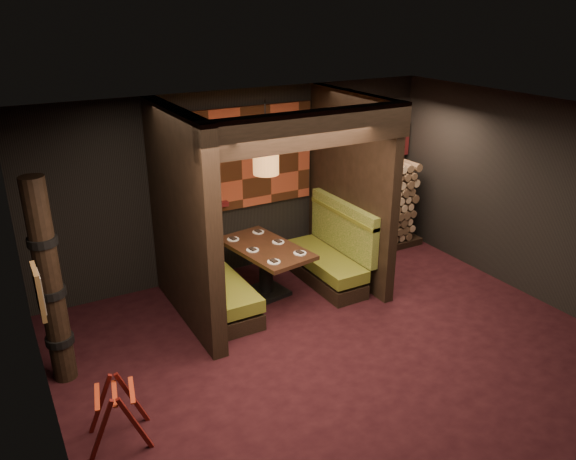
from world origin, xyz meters
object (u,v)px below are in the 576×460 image
(pendant_lamp, at_px, (266,158))
(luggage_rack, at_px, (117,411))
(totem_column, at_px, (50,285))
(dining_table, at_px, (266,261))
(booth_bench_right, at_px, (330,257))
(firewood_stack, at_px, (374,207))
(booth_bench_left, at_px, (215,285))

(pendant_lamp, relative_size, luggage_rack, 1.43)
(totem_column, bearing_deg, dining_table, 12.33)
(booth_bench_right, distance_m, totem_column, 4.10)
(totem_column, relative_size, firewood_stack, 1.39)
(booth_bench_left, distance_m, pendant_lamp, 1.88)
(booth_bench_left, height_order, totem_column, totem_column)
(pendant_lamp, bearing_deg, booth_bench_right, -2.19)
(pendant_lamp, bearing_deg, dining_table, 90.00)
(booth_bench_left, height_order, dining_table, booth_bench_left)
(booth_bench_right, relative_size, totem_column, 0.67)
(booth_bench_right, distance_m, firewood_stack, 1.56)
(dining_table, xyz_separation_m, totem_column, (-2.93, -0.64, 0.66))
(dining_table, bearing_deg, totem_column, -167.67)
(dining_table, relative_size, totem_column, 0.65)
(booth_bench_left, bearing_deg, dining_table, 6.14)
(pendant_lamp, distance_m, firewood_stack, 2.83)
(booth_bench_right, distance_m, luggage_rack, 4.13)
(booth_bench_left, relative_size, luggage_rack, 2.31)
(dining_table, bearing_deg, firewood_stack, 14.22)
(luggage_rack, bearing_deg, pendant_lamp, 35.99)
(dining_table, bearing_deg, luggage_rack, -143.30)
(dining_table, bearing_deg, booth_bench_right, -4.90)
(booth_bench_left, bearing_deg, totem_column, -165.25)
(pendant_lamp, bearing_deg, firewood_stack, 15.33)
(booth_bench_right, bearing_deg, totem_column, -172.14)
(booth_bench_left, relative_size, booth_bench_right, 1.00)
(totem_column, xyz_separation_m, firewood_stack, (5.33, 1.25, -0.44))
(booth_bench_left, relative_size, firewood_stack, 0.92)
(booth_bench_right, bearing_deg, booth_bench_left, 180.00)
(booth_bench_right, relative_size, dining_table, 1.03)
(booth_bench_left, xyz_separation_m, firewood_stack, (3.25, 0.70, 0.35))
(pendant_lamp, bearing_deg, luggage_rack, -144.01)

